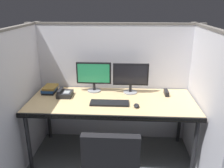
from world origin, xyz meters
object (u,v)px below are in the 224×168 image
at_px(monitor_left, 94,75).
at_px(desk_phone, 64,94).
at_px(computer_mouse, 136,106).
at_px(book_stack, 50,89).
at_px(keyboard_main, 110,103).
at_px(desk, 112,104).
at_px(monitor_right, 131,76).
at_px(red_stapler, 166,93).

xyz_separation_m(monitor_left, desk_phone, (-0.33, -0.19, -0.18)).
relative_size(computer_mouse, book_stack, 0.45).
distance_m(keyboard_main, book_stack, 0.83).
xyz_separation_m(desk, book_stack, (-0.79, 0.21, 0.09)).
relative_size(monitor_right, computer_mouse, 4.48).
bearing_deg(red_stapler, book_stack, 179.97).
bearing_deg(desk, keyboard_main, -101.31).
xyz_separation_m(monitor_left, book_stack, (-0.55, -0.08, -0.17)).
xyz_separation_m(monitor_left, keyboard_main, (0.22, -0.38, -0.20)).
bearing_deg(red_stapler, monitor_right, 174.13).
height_order(monitor_right, computer_mouse, monitor_right).
relative_size(desk, keyboard_main, 4.42).
relative_size(desk, desk_phone, 10.00).
height_order(desk, book_stack, book_stack).
bearing_deg(desk_phone, monitor_left, 29.84).
bearing_deg(keyboard_main, red_stapler, 24.39).
bearing_deg(monitor_right, monitor_left, 175.89).
height_order(monitor_right, desk_phone, monitor_right).
distance_m(monitor_right, computer_mouse, 0.46).
relative_size(book_stack, red_stapler, 1.43).
height_order(desk_phone, red_stapler, desk_phone).
bearing_deg(desk, red_stapler, 17.88).
height_order(monitor_right, book_stack, monitor_right).
relative_size(desk_phone, book_stack, 0.89).
xyz_separation_m(monitor_right, red_stapler, (0.44, -0.04, -0.19)).
relative_size(desk, red_stapler, 12.67).
distance_m(monitor_left, book_stack, 0.58).
height_order(monitor_left, desk_phone, monitor_left).
xyz_separation_m(monitor_left, computer_mouse, (0.52, -0.45, -0.20)).
bearing_deg(computer_mouse, desk_phone, 163.15).
bearing_deg(red_stapler, desk, -162.12).
distance_m(computer_mouse, red_stapler, 0.53).
distance_m(monitor_left, keyboard_main, 0.49).
bearing_deg(computer_mouse, desk, 150.02).
bearing_deg(monitor_left, desk_phone, -150.16).
distance_m(desk_phone, red_stapler, 1.23).
bearing_deg(computer_mouse, red_stapler, 44.41).
height_order(book_stack, red_stapler, book_stack).
relative_size(monitor_left, book_stack, 2.01).
xyz_separation_m(computer_mouse, book_stack, (-1.06, 0.37, 0.03)).
distance_m(monitor_left, monitor_right, 0.46).
relative_size(desk_phone, red_stapler, 1.27).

